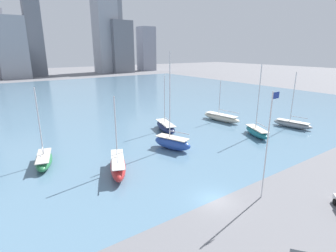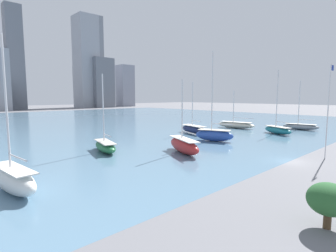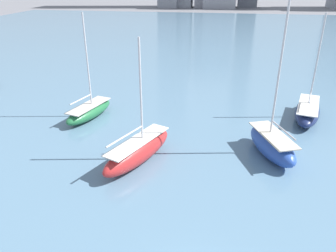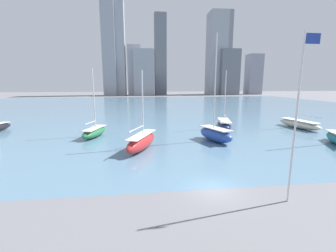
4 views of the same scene
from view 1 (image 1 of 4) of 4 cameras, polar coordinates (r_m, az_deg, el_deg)
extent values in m
plane|color=slate|center=(31.66, 10.12, -15.63)|extent=(500.00, 500.00, 0.00)
cube|color=slate|center=(92.23, -22.14, 4.73)|extent=(180.00, 140.00, 0.00)
cylinder|color=silver|center=(31.01, 20.70, -4.36)|extent=(0.14, 0.14, 12.47)
cube|color=#1E3899|center=(30.10, 22.47, 6.19)|extent=(1.10, 0.03, 0.70)
cube|color=#8E939E|center=(183.62, -30.84, 14.37)|extent=(15.55, 15.49, 34.89)
cube|color=slate|center=(192.77, -27.39, 19.12)|extent=(9.43, 7.93, 63.58)
cube|color=#8E939E|center=(206.22, -13.61, 20.52)|extent=(14.22, 15.70, 66.47)
cube|color=#8E939E|center=(208.75, -13.55, 15.54)|extent=(13.38, 13.23, 30.69)
cube|color=slate|center=(206.26, -11.65, 20.66)|extent=(9.14, 10.08, 66.66)
cube|color=slate|center=(201.91, -10.07, 16.55)|extent=(15.47, 9.63, 36.52)
cube|color=gray|center=(220.49, -4.74, 16.35)|extent=(11.93, 11.12, 33.89)
ellipsoid|color=#284CA8|center=(45.31, 0.94, -3.75)|extent=(4.84, 7.52, 2.15)
cube|color=beige|center=(44.97, 0.94, -2.52)|extent=(3.97, 6.16, 0.10)
cube|color=#2D2D33|center=(45.51, 0.93, -4.44)|extent=(0.61, 1.25, 0.97)
cylinder|color=silver|center=(43.48, 0.39, 6.57)|extent=(0.18, 0.18, 14.21)
cylinder|color=silver|center=(43.90, 2.47, -1.43)|extent=(1.52, 3.65, 0.14)
ellipsoid|color=#19234C|center=(55.36, -0.53, -0.18)|extent=(4.68, 9.12, 1.79)
cube|color=silver|center=(55.13, -0.53, 0.66)|extent=(3.84, 7.47, 0.10)
cube|color=#2D2D33|center=(55.50, -0.53, -0.67)|extent=(0.55, 1.57, 0.81)
cylinder|color=silver|center=(54.61, -0.78, 5.83)|extent=(0.18, 0.18, 9.76)
cylinder|color=silver|center=(53.89, -0.17, 1.57)|extent=(0.98, 3.29, 0.14)
ellipsoid|color=beige|center=(64.45, 11.50, 1.79)|extent=(4.00, 10.34, 1.63)
cube|color=silver|center=(64.27, 11.54, 2.45)|extent=(3.28, 8.48, 0.10)
cube|color=#2D2D33|center=(64.56, 11.48, 1.41)|extent=(0.42, 1.82, 0.73)
cylinder|color=silver|center=(63.87, 11.19, 6.12)|extent=(0.18, 0.18, 8.04)
cylinder|color=silver|center=(62.93, 13.05, 3.15)|extent=(0.93, 5.40, 0.14)
ellipsoid|color=#236B3D|center=(43.32, -25.39, -6.78)|extent=(4.11, 7.89, 1.57)
cube|color=#BCB7AD|center=(43.05, -25.51, -5.88)|extent=(3.37, 6.47, 0.10)
cube|color=#2D2D33|center=(43.48, -25.32, -7.31)|extent=(0.50, 1.36, 0.71)
cylinder|color=silver|center=(42.10, -26.28, 0.80)|extent=(0.18, 0.18, 10.00)
cylinder|color=silver|center=(41.53, -25.83, -5.01)|extent=(1.05, 3.49, 0.14)
ellipsoid|color=gray|center=(64.06, 25.46, 0.33)|extent=(3.73, 8.56, 1.44)
cube|color=#BCB7AD|center=(63.89, 25.53, 0.91)|extent=(3.06, 7.02, 0.10)
cube|color=#2D2D33|center=(64.16, 25.42, -0.01)|extent=(0.44, 1.50, 0.65)
cylinder|color=silver|center=(63.02, 25.60, 5.72)|extent=(0.18, 0.18, 10.63)
cylinder|color=silver|center=(63.30, 26.62, 1.71)|extent=(0.80, 3.47, 0.14)
ellipsoid|color=#B72828|center=(37.47, -10.85, -8.51)|extent=(5.32, 8.96, 2.14)
cube|color=silver|center=(37.05, -10.93, -7.08)|extent=(4.36, 7.35, 0.10)
cube|color=#2D2D33|center=(37.71, -10.80, -9.32)|extent=(0.76, 1.53, 0.96)
cylinder|color=silver|center=(36.21, -11.33, -0.34)|extent=(0.18, 0.18, 8.59)
cylinder|color=silver|center=(35.12, -10.95, -6.39)|extent=(1.88, 4.25, 0.14)
ellipsoid|color=#1E757F|center=(54.93, 18.76, -1.29)|extent=(5.22, 7.95, 1.65)
cube|color=beige|center=(54.71, 18.83, -0.51)|extent=(4.28, 6.52, 0.10)
cube|color=#2D2D33|center=(55.06, 18.72, -1.73)|extent=(0.71, 1.33, 0.74)
cylinder|color=silver|center=(53.83, 19.14, 6.04)|extent=(0.18, 0.18, 12.38)
cylinder|color=silver|center=(53.31, 19.63, 0.27)|extent=(1.68, 3.53, 0.14)
cylinder|color=black|center=(35.48, 32.57, -13.78)|extent=(0.69, 0.66, 0.70)
camera|label=2|loc=(17.44, -94.45, -31.26)|focal=28.00mm
camera|label=3|loc=(21.41, 35.59, 8.99)|focal=35.00mm
camera|label=4|loc=(15.45, 44.44, -18.71)|focal=24.00mm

